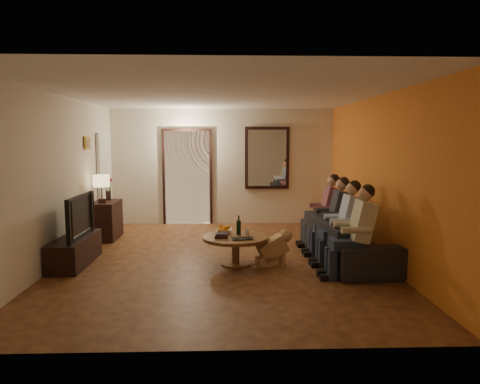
{
  "coord_description": "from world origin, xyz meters",
  "views": [
    {
      "loc": [
        0.07,
        -6.68,
        1.89
      ],
      "look_at": [
        0.3,
        0.3,
        1.05
      ],
      "focal_mm": 32.0,
      "sensor_mm": 36.0,
      "label": 1
    }
  ],
  "objects_px": {
    "person_d": "(327,213)",
    "wine_bottle": "(239,225)",
    "tv_stand": "(75,251)",
    "person_c": "(335,219)",
    "dresser": "(106,220)",
    "tv": "(73,216)",
    "person_a": "(358,236)",
    "sofa": "(346,239)",
    "coffee_table": "(236,251)",
    "dog": "(273,247)",
    "table_lamp": "(102,189)",
    "person_b": "(345,227)",
    "bowl": "(224,231)",
    "laptop": "(243,239)"
  },
  "relations": [
    {
      "from": "person_b",
      "to": "dog",
      "type": "height_order",
      "value": "person_b"
    },
    {
      "from": "person_b",
      "to": "laptop",
      "type": "bearing_deg",
      "value": -172.82
    },
    {
      "from": "tv_stand",
      "to": "person_b",
      "type": "xyz_separation_m",
      "value": [
        4.12,
        -0.2,
        0.39
      ]
    },
    {
      "from": "person_d",
      "to": "wine_bottle",
      "type": "distance_m",
      "value": 1.9
    },
    {
      "from": "table_lamp",
      "to": "tv",
      "type": "bearing_deg",
      "value": -90.0
    },
    {
      "from": "person_a",
      "to": "person_c",
      "type": "height_order",
      "value": "same"
    },
    {
      "from": "person_b",
      "to": "bowl",
      "type": "bearing_deg",
      "value": 170.6
    },
    {
      "from": "table_lamp",
      "to": "laptop",
      "type": "bearing_deg",
      "value": -36.78
    },
    {
      "from": "dresser",
      "to": "table_lamp",
      "type": "relative_size",
      "value": 1.52
    },
    {
      "from": "table_lamp",
      "to": "person_c",
      "type": "distance_m",
      "value": 4.29
    },
    {
      "from": "sofa",
      "to": "dog",
      "type": "bearing_deg",
      "value": 96.74
    },
    {
      "from": "tv",
      "to": "person_a",
      "type": "relative_size",
      "value": 0.94
    },
    {
      "from": "wine_bottle",
      "to": "dog",
      "type": "bearing_deg",
      "value": -12.64
    },
    {
      "from": "tv",
      "to": "table_lamp",
      "type": "bearing_deg",
      "value": 0.0
    },
    {
      "from": "person_c",
      "to": "bowl",
      "type": "height_order",
      "value": "person_c"
    },
    {
      "from": "tv",
      "to": "bowl",
      "type": "bearing_deg",
      "value": -87.32
    },
    {
      "from": "dresser",
      "to": "laptop",
      "type": "relative_size",
      "value": 2.49
    },
    {
      "from": "sofa",
      "to": "bowl",
      "type": "height_order",
      "value": "sofa"
    },
    {
      "from": "person_a",
      "to": "person_c",
      "type": "xyz_separation_m",
      "value": [
        0.0,
        1.2,
        0.0
      ]
    },
    {
      "from": "person_d",
      "to": "wine_bottle",
      "type": "relative_size",
      "value": 3.87
    },
    {
      "from": "tv_stand",
      "to": "dog",
      "type": "xyz_separation_m",
      "value": [
        3.03,
        -0.13,
        0.07
      ]
    },
    {
      "from": "dresser",
      "to": "person_d",
      "type": "relative_size",
      "value": 0.68
    },
    {
      "from": "tv_stand",
      "to": "person_c",
      "type": "xyz_separation_m",
      "value": [
        4.12,
        0.4,
        0.39
      ]
    },
    {
      "from": "person_c",
      "to": "dog",
      "type": "bearing_deg",
      "value": -154.03
    },
    {
      "from": "person_a",
      "to": "dog",
      "type": "relative_size",
      "value": 2.14
    },
    {
      "from": "sofa",
      "to": "wine_bottle",
      "type": "distance_m",
      "value": 1.73
    },
    {
      "from": "table_lamp",
      "to": "tv",
      "type": "xyz_separation_m",
      "value": [
        0.0,
        -1.52,
        -0.25
      ]
    },
    {
      "from": "wine_bottle",
      "to": "person_c",
      "type": "bearing_deg",
      "value": 14.52
    },
    {
      "from": "person_a",
      "to": "laptop",
      "type": "height_order",
      "value": "person_a"
    },
    {
      "from": "dresser",
      "to": "person_b",
      "type": "xyz_separation_m",
      "value": [
        4.12,
        -1.94,
        0.24
      ]
    },
    {
      "from": "coffee_table",
      "to": "tv",
      "type": "bearing_deg",
      "value": 177.37
    },
    {
      "from": "person_a",
      "to": "bowl",
      "type": "relative_size",
      "value": 4.63
    },
    {
      "from": "table_lamp",
      "to": "laptop",
      "type": "distance_m",
      "value": 3.24
    },
    {
      "from": "person_a",
      "to": "sofa",
      "type": "bearing_deg",
      "value": 83.66
    },
    {
      "from": "tv_stand",
      "to": "person_a",
      "type": "xyz_separation_m",
      "value": [
        4.12,
        -0.8,
        0.39
      ]
    },
    {
      "from": "tv",
      "to": "laptop",
      "type": "xyz_separation_m",
      "value": [
        2.56,
        -0.39,
        -0.29
      ]
    },
    {
      "from": "tv",
      "to": "person_a",
      "type": "distance_m",
      "value": 4.2
    },
    {
      "from": "tv_stand",
      "to": "sofa",
      "type": "xyz_separation_m",
      "value": [
        4.22,
        0.1,
        0.12
      ]
    },
    {
      "from": "dresser",
      "to": "person_d",
      "type": "bearing_deg",
      "value": -10.18
    },
    {
      "from": "person_d",
      "to": "table_lamp",
      "type": "bearing_deg",
      "value": 172.81
    },
    {
      "from": "tv",
      "to": "person_b",
      "type": "relative_size",
      "value": 0.94
    },
    {
      "from": "table_lamp",
      "to": "sofa",
      "type": "xyz_separation_m",
      "value": [
        4.22,
        -1.42,
        -0.66
      ]
    },
    {
      "from": "dresser",
      "to": "wine_bottle",
      "type": "xyz_separation_m",
      "value": [
        2.51,
        -1.76,
        0.24
      ]
    },
    {
      "from": "tv",
      "to": "dog",
      "type": "xyz_separation_m",
      "value": [
        3.03,
        -0.13,
        -0.47
      ]
    },
    {
      "from": "bowl",
      "to": "wine_bottle",
      "type": "bearing_deg",
      "value": -27.55
    },
    {
      "from": "dresser",
      "to": "coffee_table",
      "type": "distance_m",
      "value": 3.09
    },
    {
      "from": "tv_stand",
      "to": "wine_bottle",
      "type": "xyz_separation_m",
      "value": [
        2.51,
        -0.01,
        0.39
      ]
    },
    {
      "from": "laptop",
      "to": "wine_bottle",
      "type": "bearing_deg",
      "value": 89.4
    },
    {
      "from": "dresser",
      "to": "dog",
      "type": "bearing_deg",
      "value": -31.72
    },
    {
      "from": "dog",
      "to": "laptop",
      "type": "relative_size",
      "value": 1.7
    }
  ]
}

